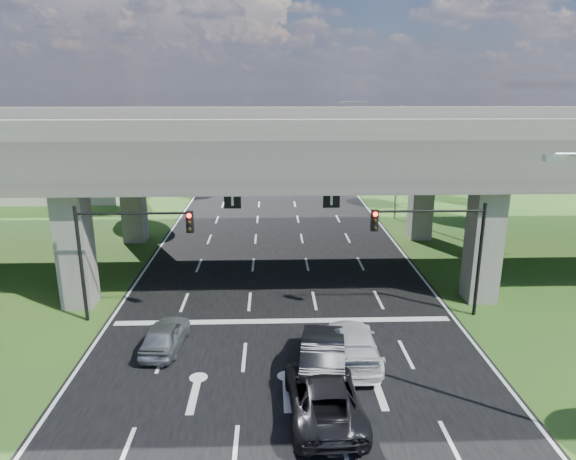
{
  "coord_description": "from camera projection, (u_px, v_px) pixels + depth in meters",
  "views": [
    {
      "loc": [
        -0.53,
        -20.29,
        11.59
      ],
      "look_at": [
        0.41,
        8.33,
        3.47
      ],
      "focal_mm": 32.0,
      "sensor_mm": 36.0,
      "label": 1
    }
  ],
  "objects": [
    {
      "name": "tree_left_far",
      "position": [
        167.0,
        141.0,
        61.27
      ],
      "size": [
        4.8,
        4.8,
        8.32
      ],
      "color": "black",
      "rests_on": "ground"
    },
    {
      "name": "ground",
      "position": [
        285.0,
        357.0,
        22.69
      ],
      "size": [
        160.0,
        160.0,
        0.0
      ],
      "primitive_type": "plane",
      "color": "#224F19",
      "rests_on": "ground"
    },
    {
      "name": "tree_right_near",
      "position": [
        414.0,
        162.0,
        48.8
      ],
      "size": [
        4.2,
        4.2,
        7.28
      ],
      "color": "black",
      "rests_on": "ground"
    },
    {
      "name": "road",
      "position": [
        281.0,
        276.0,
        32.3
      ],
      "size": [
        18.0,
        120.0,
        0.03
      ],
      "primitive_type": "cube",
      "color": "black",
      "rests_on": "ground"
    },
    {
      "name": "car_white",
      "position": [
        353.0,
        344.0,
        22.2
      ],
      "size": [
        2.09,
        5.09,
        1.47
      ],
      "primitive_type": "imported",
      "rotation": [
        0.0,
        0.0,
        3.14
      ],
      "color": "silver",
      "rests_on": "road"
    },
    {
      "name": "warehouse",
      "position": [
        34.0,
        178.0,
        54.98
      ],
      "size": [
        20.0,
        10.0,
        4.0
      ],
      "primitive_type": "cube",
      "color": "#9E9E99",
      "rests_on": "ground"
    },
    {
      "name": "tree_right_mid",
      "position": [
        421.0,
        154.0,
        56.68
      ],
      "size": [
        3.91,
        3.9,
        6.76
      ],
      "color": "black",
      "rests_on": "ground"
    },
    {
      "name": "car_silver",
      "position": [
        165.0,
        335.0,
        23.19
      ],
      "size": [
        1.92,
        4.05,
        1.34
      ],
      "primitive_type": "imported",
      "rotation": [
        0.0,
        0.0,
        3.05
      ],
      "color": "#AFB3B7",
      "rests_on": "road"
    },
    {
      "name": "overpass",
      "position": [
        280.0,
        146.0,
        32.07
      ],
      "size": [
        80.0,
        15.0,
        10.0
      ],
      "color": "#393734",
      "rests_on": "ground"
    },
    {
      "name": "streetlight_far",
      "position": [
        394.0,
        154.0,
        44.49
      ],
      "size": [
        3.38,
        0.25,
        10.0
      ],
      "color": "gray",
      "rests_on": "ground"
    },
    {
      "name": "tree_left_near",
      "position": [
        122.0,
        163.0,
        45.94
      ],
      "size": [
        4.5,
        4.5,
        7.8
      ],
      "color": "black",
      "rests_on": "ground"
    },
    {
      "name": "tree_left_mid",
      "position": [
        115.0,
        158.0,
        53.71
      ],
      "size": [
        3.91,
        3.9,
        6.76
      ],
      "color": "black",
      "rests_on": "ground"
    },
    {
      "name": "signal_right",
      "position": [
        439.0,
        239.0,
        25.59
      ],
      "size": [
        5.76,
        0.54,
        6.0
      ],
      "color": "black",
      "rests_on": "ground"
    },
    {
      "name": "car_dark",
      "position": [
        323.0,
        353.0,
        21.31
      ],
      "size": [
        2.29,
        5.18,
        1.65
      ],
      "primitive_type": "imported",
      "rotation": [
        0.0,
        0.0,
        3.03
      ],
      "color": "black",
      "rests_on": "road"
    },
    {
      "name": "signal_left",
      "position": [
        123.0,
        242.0,
        25.09
      ],
      "size": [
        5.76,
        0.54,
        6.0
      ],
      "color": "black",
      "rests_on": "ground"
    },
    {
      "name": "car_trailing",
      "position": [
        323.0,
        395.0,
        18.51
      ],
      "size": [
        2.76,
        5.61,
        1.53
      ],
      "primitive_type": "imported",
      "rotation": [
        0.0,
        0.0,
        3.18
      ],
      "color": "black",
      "rests_on": "road"
    },
    {
      "name": "streetlight_beyond",
      "position": [
        362.0,
        136.0,
        59.88
      ],
      "size": [
        3.38,
        0.25,
        10.0
      ],
      "color": "gray",
      "rests_on": "ground"
    },
    {
      "name": "tree_right_far",
      "position": [
        372.0,
        141.0,
        64.07
      ],
      "size": [
        4.5,
        4.5,
        7.8
      ],
      "color": "black",
      "rests_on": "ground"
    }
  ]
}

